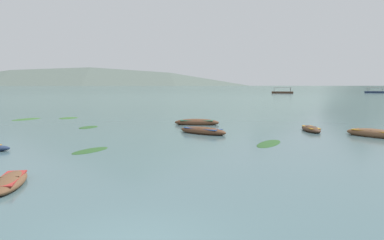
# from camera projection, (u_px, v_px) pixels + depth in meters

# --- Properties ---
(ground_plane) EXTENTS (6000.00, 6000.00, 0.00)m
(ground_plane) POSITION_uv_depth(u_px,v_px,m) (254.00, 85.00, 1481.99)
(ground_plane) COLOR slate
(mountain_1) EXTENTS (2300.06, 2300.06, 553.61)m
(mountain_1) POSITION_uv_depth(u_px,v_px,m) (135.00, 33.00, 2023.01)
(mountain_1) COLOR slate
(mountain_1) RESTS_ON ground
(mountain_2) EXTENTS (1030.93, 1030.93, 314.63)m
(mountain_2) POSITION_uv_depth(u_px,v_px,m) (261.00, 53.00, 1890.68)
(mountain_2) COLOR #56665B
(mountain_2) RESTS_ON ground
(mountain_3) EXTENTS (797.00, 797.00, 330.65)m
(mountain_3) POSITION_uv_depth(u_px,v_px,m) (366.00, 50.00, 1793.11)
(mountain_3) COLOR #56665B
(mountain_3) RESTS_ON ground
(rowboat_2) EXTENTS (2.05, 3.33, 0.44)m
(rowboat_2) POSITION_uv_depth(u_px,v_px,m) (10.00, 182.00, 13.24)
(rowboat_2) COLOR brown
(rowboat_2) RESTS_ON ground
(rowboat_3) EXTENTS (3.73, 3.55, 0.66)m
(rowboat_3) POSITION_uv_depth(u_px,v_px,m) (374.00, 134.00, 25.69)
(rowboat_3) COLOR brown
(rowboat_3) RESTS_ON ground
(rowboat_4) EXTENTS (4.09, 3.15, 0.60)m
(rowboat_4) POSITION_uv_depth(u_px,v_px,m) (203.00, 131.00, 27.34)
(rowboat_4) COLOR brown
(rowboat_4) RESTS_ON ground
(rowboat_5) EXTENTS (4.00, 1.59, 0.64)m
(rowboat_5) POSITION_uv_depth(u_px,v_px,m) (197.00, 122.00, 33.33)
(rowboat_5) COLOR brown
(rowboat_5) RESTS_ON ground
(rowboat_6) EXTENTS (1.54, 3.45, 0.49)m
(rowboat_6) POSITION_uv_depth(u_px,v_px,m) (311.00, 129.00, 28.71)
(rowboat_6) COLOR #4C3323
(rowboat_6) RESTS_ON ground
(ferry_0) EXTENTS (8.41, 3.01, 2.54)m
(ferry_0) POSITION_uv_depth(u_px,v_px,m) (282.00, 92.00, 150.10)
(ferry_0) COLOR #4C3323
(ferry_0) RESTS_ON ground
(ferry_1) EXTENTS (8.13, 3.44, 2.54)m
(ferry_1) POSITION_uv_depth(u_px,v_px,m) (376.00, 92.00, 156.23)
(ferry_1) COLOR navy
(ferry_1) RESTS_ON ground
(weed_patch_0) EXTENTS (2.07, 3.62, 0.14)m
(weed_patch_0) POSITION_uv_depth(u_px,v_px,m) (269.00, 144.00, 22.62)
(weed_patch_0) COLOR #2D5628
(weed_patch_0) RESTS_ON ground
(weed_patch_2) EXTENTS (1.76, 2.75, 0.14)m
(weed_patch_2) POSITION_uv_depth(u_px,v_px,m) (90.00, 151.00, 20.23)
(weed_patch_2) COLOR #2D5628
(weed_patch_2) RESTS_ON ground
(weed_patch_3) EXTENTS (2.31, 3.65, 0.14)m
(weed_patch_3) POSITION_uv_depth(u_px,v_px,m) (27.00, 119.00, 38.44)
(weed_patch_3) COLOR #38662D
(weed_patch_3) RESTS_ON ground
(weed_patch_4) EXTENTS (2.17, 2.60, 0.14)m
(weed_patch_4) POSITION_uv_depth(u_px,v_px,m) (68.00, 118.00, 39.75)
(weed_patch_4) COLOR #38662D
(weed_patch_4) RESTS_ON ground
(weed_patch_5) EXTENTS (1.42, 2.36, 0.14)m
(weed_patch_5) POSITION_uv_depth(u_px,v_px,m) (88.00, 127.00, 31.22)
(weed_patch_5) COLOR #2D5628
(weed_patch_5) RESTS_ON ground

